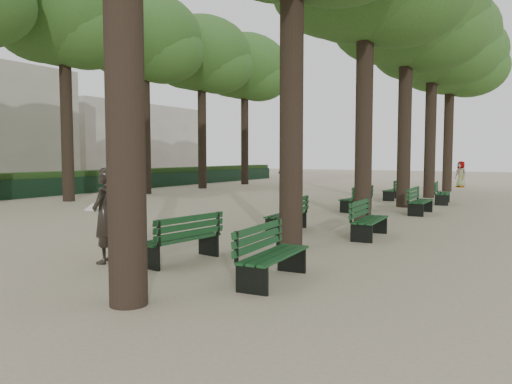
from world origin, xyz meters
The scene contains 23 objects.
ground centered at (0.00, 0.00, 0.00)m, with size 120.00×120.00×0.00m, color tan.
tree_central_3 centered at (1.50, 13.00, 7.65)m, with size 6.00×6.00×9.95m.
tree_central_4 centered at (1.50, 18.00, 7.65)m, with size 6.00×6.00×9.95m.
tree_central_5 centered at (1.50, 23.00, 7.65)m, with size 6.00×6.00×9.95m.
tree_far_2 centered at (-12.00, 8.00, 8.14)m, with size 6.00×6.00×10.45m.
tree_far_3 centered at (-12.00, 13.00, 8.14)m, with size 6.00×6.00×10.45m.
tree_far_4 centered at (-12.00, 18.00, 8.14)m, with size 6.00×6.00×10.45m.
tree_far_5 centered at (-12.00, 23.00, 8.14)m, with size 6.00×6.00×10.45m.
bench_left_0 centered at (0.37, 0.53, 0.27)m, with size 0.79×1.86×0.92m.
bench_left_1 centered at (0.37, 5.04, 0.27)m, with size 0.67×1.83×0.92m.
bench_left_2 centered at (0.37, 10.70, 0.27)m, with size 0.76×1.85×0.92m.
bench_left_3 centered at (0.37, 15.97, 0.27)m, with size 0.67×1.83×0.92m.
bench_right_0 centered at (2.63, 0.09, 0.27)m, with size 0.70×1.84×0.92m.
bench_right_1 centered at (2.63, 5.13, 0.27)m, with size 0.68×1.83×0.92m.
bench_right_2 centered at (2.63, 10.89, 0.27)m, with size 0.59×1.81×0.92m.
bench_right_3 centered at (2.63, 15.10, 0.27)m, with size 0.79×1.86×0.92m.
man_with_map centered at (-0.83, -0.24, 0.91)m, with size 0.75×0.81×1.81m.
pedestrian_a centered at (-7.96, 21.62, 0.90)m, with size 0.88×0.36×1.81m, color #262628.
pedestrian_d centered at (1.65, 27.13, 0.83)m, with size 0.81×0.33×1.67m, color #262628.
pedestrian_e centered at (-6.76, 19.36, 0.92)m, with size 1.71×0.37×1.85m, color #262628.
fence centered at (-15.00, 11.00, 0.45)m, with size 0.08×42.00×0.90m, color black.
hedge centered at (-15.70, 11.00, 0.60)m, with size 1.20×42.00×1.20m, color #1D3B14.
building_far centered at (-33.00, 30.00, 3.50)m, with size 12.00×16.00×7.00m, color #B7B2A3.
Camera 1 is at (6.39, -6.91, 2.05)m, focal length 35.00 mm.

